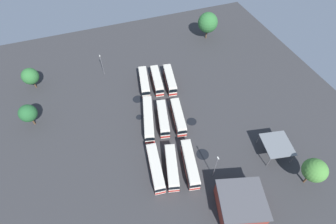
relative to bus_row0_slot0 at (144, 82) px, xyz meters
The scene contains 22 objects.
ground_plane 15.43m from the bus_row0_slot0, ahead, with size 107.41×107.41×0.00m, color #333335.
bus_row0_slot0 is the anchor object (origin of this frame).
bus_row0_slot1 3.89m from the bus_row0_slot0, 79.68° to the left, with size 11.09×3.99×3.61m.
bus_row0_slot2 7.89m from the bus_row0_slot0, 77.87° to the left, with size 11.39×4.29×3.61m.
bus_row1_slot0 14.49m from the bus_row0_slot0, 11.57° to the right, with size 14.08×5.73×3.61m.
bus_row1_slot1 15.43m from the bus_row0_slot0, ahead, with size 11.09×4.71×3.61m.
bus_row1_slot2 16.97m from the bus_row0_slot0, 16.41° to the left, with size 11.36×4.32×3.61m.
bus_row2_slot0 29.17m from the bus_row0_slot0, 11.05° to the right, with size 11.69×3.83×3.61m.
bus_row2_slot1 29.80m from the bus_row0_slot0, ahead, with size 10.90×5.01×3.61m.
bus_row2_slot2 30.40m from the bus_row0_slot0, ahead, with size 11.88×4.68×3.61m.
depot_building 43.40m from the bus_row0_slot0, 11.15° to the left, with size 11.24×11.50×4.98m.
maintenance_shelter 40.92m from the bus_row0_slot0, 35.13° to the left, with size 8.24×7.81×3.78m.
lamp_post_mid_lot 34.78m from the bus_row0_slot0, 11.09° to the left, with size 0.56×0.28×8.24m.
lamp_post_near_entrance 14.84m from the bus_row0_slot0, 133.06° to the right, with size 0.56×0.28×7.31m.
tree_north_edge 34.20m from the bus_row0_slot0, 120.86° to the left, with size 7.11×7.11×9.93m.
tree_east_edge 32.66m from the bus_row0_slot0, 83.01° to the right, with size 4.62×4.62×6.87m.
tree_northwest 49.78m from the bus_row0_slot0, 31.14° to the left, with size 5.17×5.17×8.33m.
tree_west_edge 33.67m from the bus_row0_slot0, 109.08° to the right, with size 4.90×4.90×6.99m.
puddle_near_shelter 28.92m from the bus_row0_slot0, 13.66° to the left, with size 3.16×3.16×0.01m, color black.
puddle_between_rows 19.58m from the bus_row0_slot0, 25.21° to the left, with size 2.74×2.74×0.01m, color black.
puddle_front_lane 12.42m from the bus_row0_slot0, 23.22° to the right, with size 1.86×1.86×0.01m, color black.
puddle_back_corner 5.96m from the bus_row0_slot0, 37.45° to the right, with size 3.02×3.02×0.01m, color black.
Camera 1 is at (39.90, -13.00, 54.38)m, focal length 26.75 mm.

